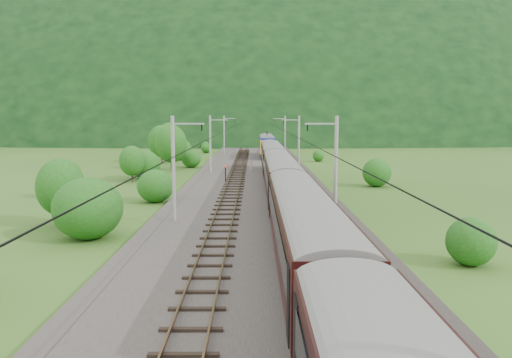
{
  "coord_description": "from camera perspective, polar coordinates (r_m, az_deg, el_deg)",
  "views": [
    {
      "loc": [
        -0.02,
        -37.8,
        8.32
      ],
      "look_at": [
        0.12,
        6.99,
        2.6
      ],
      "focal_mm": 35.0,
      "sensor_mm": 36.0,
      "label": 1
    }
  ],
  "objects": [
    {
      "name": "track_left",
      "position": [
        48.51,
        -3.0,
        -2.16
      ],
      "size": [
        2.4,
        220.0,
        0.27
      ],
      "color": "brown",
      "rests_on": "railbed"
    },
    {
      "name": "track_right",
      "position": [
        48.51,
        2.68,
        -2.16
      ],
      "size": [
        2.4,
        220.0,
        0.27
      ],
      "color": "brown",
      "rests_on": "railbed"
    },
    {
      "name": "hazard_post_near",
      "position": [
        72.14,
        -0.56,
        1.52
      ],
      "size": [
        0.17,
        0.17,
        1.58
      ],
      "primitive_type": "cylinder",
      "color": "red",
      "rests_on": "railbed"
    },
    {
      "name": "catenary_right",
      "position": [
        70.17,
        4.85,
        4.13
      ],
      "size": [
        2.54,
        192.28,
        8.0
      ],
      "color": "gray",
      "rests_on": "railbed"
    },
    {
      "name": "vegetation_left",
      "position": [
        62.86,
        -13.38,
        2.05
      ],
      "size": [
        12.81,
        139.56,
        6.94
      ],
      "color": "#1B4E14",
      "rests_on": "ground"
    },
    {
      "name": "mountain_ridge",
      "position": [
        358.57,
        -19.82,
        5.52
      ],
      "size": [
        336.0,
        280.0,
        132.0
      ],
      "primitive_type": "ellipsoid",
      "color": "black",
      "rests_on": "ground"
    },
    {
      "name": "ground",
      "position": [
        38.7,
        -0.15,
        -5.14
      ],
      "size": [
        600.0,
        600.0,
        0.0
      ],
      "primitive_type": "plane",
      "color": "#2B5019",
      "rests_on": "ground"
    },
    {
      "name": "train",
      "position": [
        34.97,
        3.78,
        -0.83
      ],
      "size": [
        2.85,
        135.88,
        4.95
      ],
      "color": "black",
      "rests_on": "ground"
    },
    {
      "name": "signal",
      "position": [
        61.15,
        -3.5,
        0.8
      ],
      "size": [
        0.21,
        0.21,
        1.94
      ],
      "color": "black",
      "rests_on": "railbed"
    },
    {
      "name": "mountain_main",
      "position": [
        297.91,
        -0.18,
        5.67
      ],
      "size": [
        504.0,
        360.0,
        244.0
      ],
      "primitive_type": "ellipsoid",
      "color": "black",
      "rests_on": "ground"
    },
    {
      "name": "overhead_wires",
      "position": [
        47.81,
        -0.16,
        5.81
      ],
      "size": [
        4.83,
        198.0,
        0.03
      ],
      "color": "black",
      "rests_on": "ground"
    },
    {
      "name": "railbed",
      "position": [
        48.49,
        -0.16,
        -2.42
      ],
      "size": [
        14.0,
        220.0,
        0.3
      ],
      "primitive_type": "cube",
      "color": "#38332D",
      "rests_on": "ground"
    },
    {
      "name": "vegetation_right",
      "position": [
        41.87,
        17.89,
        -2.69
      ],
      "size": [
        5.44,
        91.97,
        3.01
      ],
      "color": "#1B4E14",
      "rests_on": "ground"
    },
    {
      "name": "hazard_post_far",
      "position": [
        94.7,
        0.16,
        2.91
      ],
      "size": [
        0.17,
        0.17,
        1.63
      ],
      "primitive_type": "cylinder",
      "color": "red",
      "rests_on": "railbed"
    },
    {
      "name": "catenary_left",
      "position": [
        70.17,
        -5.18,
        4.12
      ],
      "size": [
        2.54,
        192.28,
        8.0
      ],
      "color": "gray",
      "rests_on": "railbed"
    }
  ]
}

